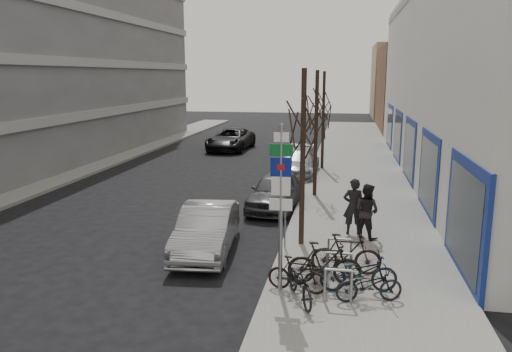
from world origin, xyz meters
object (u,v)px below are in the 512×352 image
at_px(tree_mid, 317,104).
at_px(bike_near_left, 300,279).
at_px(meter_back, 311,162).
at_px(parked_car_front, 206,229).
at_px(tree_far, 324,97).
at_px(parked_car_mid, 276,191).
at_px(bike_far_curb, 369,282).
at_px(tree_near, 303,116).
at_px(pedestrian_near, 353,206).
at_px(highway_sign_pole, 281,198).
at_px(lane_car, 231,139).
at_px(bike_rack, 339,264).
at_px(bike_far_inner, 346,254).
at_px(meter_front, 285,223).
at_px(parked_car_back, 298,163).
at_px(bike_mid_inner, 325,263).
at_px(pedestrian_far, 367,211).
at_px(bike_near_right, 297,274).
at_px(bike_mid_curb, 359,269).
at_px(meter_mid, 301,185).

xyz_separation_m(tree_mid, bike_near_left, (0.34, -10.53, -3.43)).
height_order(meter_back, parked_car_front, parked_car_front).
height_order(tree_far, parked_car_mid, tree_far).
height_order(bike_far_curb, parked_car_front, parked_car_front).
relative_size(tree_near, pedestrian_near, 2.94).
bearing_deg(highway_sign_pole, lane_car, 105.91).
distance_m(highway_sign_pole, bike_rack, 2.36).
bearing_deg(bike_far_inner, meter_front, 43.42).
bearing_deg(pedestrian_near, tree_near, 33.75).
distance_m(bike_far_inner, parked_car_back, 13.69).
bearing_deg(meter_back, bike_mid_inner, -84.51).
distance_m(parked_car_front, parked_car_back, 12.17).
distance_m(bike_far_curb, pedestrian_far, 4.73).
bearing_deg(bike_near_right, tree_far, 11.92).
height_order(tree_far, bike_mid_inner, tree_far).
xyz_separation_m(bike_mid_inner, parked_car_back, (-2.05, 14.21, 0.01)).
relative_size(bike_mid_curb, pedestrian_far, 1.04).
height_order(bike_mid_curb, bike_far_inner, bike_mid_curb).
xyz_separation_m(meter_mid, bike_far_inner, (1.82, -7.24, -0.20)).
relative_size(tree_mid, pedestrian_far, 3.05).
bearing_deg(bike_mid_inner, pedestrian_far, -18.48).
relative_size(bike_near_right, pedestrian_near, 0.80).
height_order(highway_sign_pole, parked_car_mid, highway_sign_pole).
height_order(highway_sign_pole, parked_car_back, highway_sign_pole).
height_order(bike_mid_inner, lane_car, lane_car).
xyz_separation_m(bike_mid_inner, bike_far_curb, (1.05, -0.79, -0.09)).
height_order(meter_front, parked_car_front, parked_car_front).
bearing_deg(parked_car_front, bike_far_inner, -23.94).
xyz_separation_m(tree_near, tree_mid, (0.00, 6.50, 0.00)).
bearing_deg(bike_far_curb, parked_car_back, -3.08).
xyz_separation_m(highway_sign_pole, bike_rack, (1.40, 0.61, -1.80)).
bearing_deg(parked_car_back, meter_back, -41.90).
relative_size(meter_front, pedestrian_far, 0.70).
bearing_deg(tree_far, bike_near_right, -89.25).
relative_size(tree_mid, meter_front, 4.33).
xyz_separation_m(bike_mid_inner, parked_car_mid, (-2.27, 7.47, 0.01)).
height_order(bike_far_curb, parked_car_back, parked_car_back).
relative_size(bike_near_right, bike_far_curb, 0.95).
bearing_deg(parked_car_front, meter_front, 3.12).
bearing_deg(meter_front, bike_mid_curb, -52.59).
distance_m(bike_mid_curb, bike_far_inner, 1.08).
height_order(bike_rack, parked_car_front, parked_car_front).
relative_size(meter_mid, bike_far_curb, 0.81).
xyz_separation_m(bike_near_left, pedestrian_far, (1.66, 4.95, 0.38)).
distance_m(tree_far, bike_far_curb, 17.25).
height_order(bike_near_left, pedestrian_far, pedestrian_far).
xyz_separation_m(highway_sign_pole, meter_front, (-0.25, 3.01, -1.54)).
relative_size(bike_rack, bike_far_inner, 1.22).
height_order(bike_far_inner, parked_car_front, parked_car_front).
xyz_separation_m(bike_far_inner, pedestrian_far, (0.62, 3.16, 0.34)).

